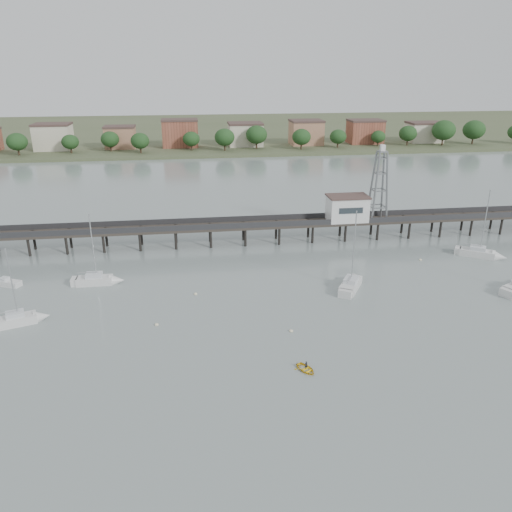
{
  "coord_description": "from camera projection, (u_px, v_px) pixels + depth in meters",
  "views": [
    {
      "loc": [
        -7.25,
        -36.45,
        34.53
      ],
      "look_at": [
        3.45,
        42.0,
        4.0
      ],
      "focal_mm": 35.0,
      "sensor_mm": 36.0,
      "label": 1
    }
  ],
  "objects": [
    {
      "name": "far_shore",
      "position": [
        201.0,
        131.0,
        268.22
      ],
      "size": [
        500.0,
        170.0,
        10.4
      ],
      "color": "#475133",
      "rests_on": "ground"
    },
    {
      "name": "sailboat_b",
      "position": [
        102.0,
        280.0,
        83.62
      ],
      "size": [
        7.81,
        2.34,
        12.92
      ],
      "rotation": [
        0.0,
        0.0,
        -0.01
      ],
      "color": "silver",
      "rests_on": "ground"
    },
    {
      "name": "lattice_tower",
      "position": [
        379.0,
        186.0,
        102.48
      ],
      "size": [
        3.2,
        3.2,
        15.5
      ],
      "color": "slate",
      "rests_on": "ground"
    },
    {
      "name": "sailboat_e",
      "position": [
        485.0,
        254.0,
        95.09
      ],
      "size": [
        8.33,
        6.7,
        13.84
      ],
      "rotation": [
        0.0,
        0.0,
        -0.59
      ],
      "color": "silver",
      "rests_on": "ground"
    },
    {
      "name": "pier_building",
      "position": [
        347.0,
        208.0,
        103.25
      ],
      "size": [
        8.4,
        5.4,
        5.3
      ],
      "color": "silver",
      "rests_on": "ground"
    },
    {
      "name": "sailboat_a",
      "position": [
        24.0,
        319.0,
        70.91
      ],
      "size": [
        7.52,
        4.29,
        12.04
      ],
      "rotation": [
        0.0,
        0.0,
        0.32
      ],
      "color": "silver",
      "rests_on": "ground"
    },
    {
      "name": "yellow_dinghy",
      "position": [
        306.0,
        370.0,
        60.13
      ],
      "size": [
        2.12,
        1.48,
        2.9
      ],
      "primitive_type": "imported",
      "rotation": [
        0.0,
        0.0,
        0.47
      ],
      "color": "yellow",
      "rests_on": "ground"
    },
    {
      "name": "dinghy_occupant",
      "position": [
        306.0,
        370.0,
        60.13
      ],
      "size": [
        0.6,
        1.08,
        0.24
      ],
      "primitive_type": "imported",
      "rotation": [
        0.0,
        0.0,
        3.38
      ],
      "color": "black",
      "rests_on": "ground"
    },
    {
      "name": "sailboat_c",
      "position": [
        353.0,
        282.0,
        82.86
      ],
      "size": [
        6.53,
        8.5,
        13.95
      ],
      "rotation": [
        0.0,
        0.0,
        1.02
      ],
      "color": "silver",
      "rests_on": "ground"
    },
    {
      "name": "ground_plane",
      "position": [
        280.0,
        456.0,
        47.03
      ],
      "size": [
        500.0,
        500.0,
        0.0
      ],
      "primitive_type": "plane",
      "color": "slate",
      "rests_on": "ground"
    },
    {
      "name": "white_tender",
      "position": [
        9.0,
        283.0,
        82.94
      ],
      "size": [
        4.31,
        3.17,
        1.55
      ],
      "rotation": [
        0.0,
        0.0,
        -0.43
      ],
      "color": "silver",
      "rests_on": "ground"
    },
    {
      "name": "pier",
      "position": [
        227.0,
        226.0,
        101.14
      ],
      "size": [
        150.0,
        5.0,
        5.5
      ],
      "color": "#2D2823",
      "rests_on": "ground"
    },
    {
      "name": "mooring_buoys",
      "position": [
        263.0,
        298.0,
        78.5
      ],
      "size": [
        84.22,
        23.61,
        0.39
      ],
      "color": "beige",
      "rests_on": "ground"
    }
  ]
}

